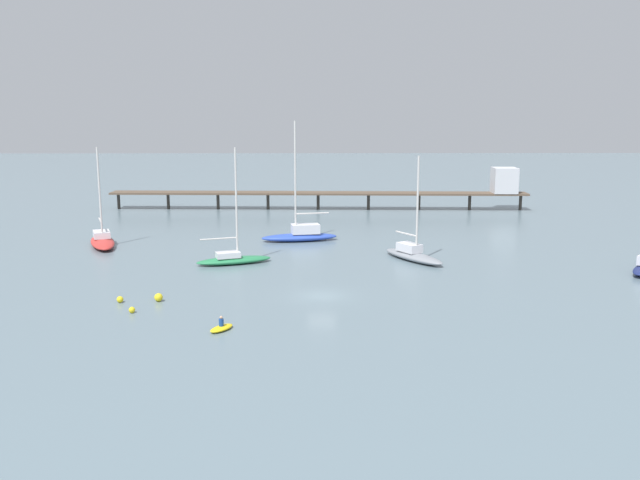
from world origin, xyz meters
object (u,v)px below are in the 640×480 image
pier (398,188)px  sailboat_blue (301,234)px  mooring_buoy_near (159,297)px  dinghy_yellow (221,327)px  sailboat_gray (413,254)px  sailboat_green (233,258)px  mooring_buoy_mid (132,310)px  mooring_buoy_inner (120,299)px  sailboat_red (102,240)px

pier → sailboat_blue: (-15.56, -27.04, -2.71)m
mooring_buoy_near → dinghy_yellow: bearing=-50.5°
pier → sailboat_gray: 38.57m
pier → dinghy_yellow: pier is taller
sailboat_green → dinghy_yellow: 22.58m
mooring_buoy_mid → sailboat_green: bearing=70.9°
dinghy_yellow → mooring_buoy_inner: size_ratio=4.32×
dinghy_yellow → mooring_buoy_mid: size_ratio=4.75×
pier → sailboat_green: 46.04m
mooring_buoy_inner → mooring_buoy_mid: size_ratio=1.10×
dinghy_yellow → mooring_buoy_inner: 12.38m
mooring_buoy_inner → sailboat_gray: bearing=30.8°
pier → mooring_buoy_mid: 64.82m
dinghy_yellow → mooring_buoy_near: 10.26m
sailboat_blue → mooring_buoy_near: sailboat_blue is taller
sailboat_red → dinghy_yellow: bearing=-59.8°
sailboat_blue → sailboat_gray: bearing=-41.9°
sailboat_red → sailboat_gray: 37.82m
sailboat_red → sailboat_green: (17.17, -9.94, -0.05)m
mooring_buoy_near → mooring_buoy_mid: bearing=-113.0°
sailboat_gray → mooring_buoy_near: bearing=-146.5°
dinghy_yellow → sailboat_green: bearing=94.4°
sailboat_green → dinghy_yellow: (1.74, -22.51, -0.47)m
sailboat_red → mooring_buoy_mid: bearing=-68.6°
mooring_buoy_mid → dinghy_yellow: bearing=-29.7°
pier → sailboat_red: sailboat_red is taller
mooring_buoy_inner → sailboat_green: bearing=61.7°
sailboat_green → sailboat_gray: bearing=4.7°
sailboat_gray → sailboat_green: 19.79m
sailboat_gray → mooring_buoy_near: sailboat_gray is taller
mooring_buoy_near → mooring_buoy_mid: 3.66m
sailboat_gray → sailboat_green: bearing=-175.3°
sailboat_gray → sailboat_blue: sailboat_blue is taller
sailboat_gray → mooring_buoy_near: (-24.51, -16.22, -0.38)m
sailboat_gray → mooring_buoy_inner: (-27.77, -16.56, -0.46)m
sailboat_red → sailboat_blue: (24.27, 2.99, 0.18)m
sailboat_red → mooring_buoy_near: size_ratio=16.46×
sailboat_green → sailboat_blue: (7.09, 12.93, 0.22)m
sailboat_green → mooring_buoy_near: sailboat_green is taller
sailboat_gray → dinghy_yellow: (-17.98, -24.13, -0.52)m
pier → mooring_buoy_mid: bearing=-116.5°
sailboat_green → mooring_buoy_near: bearing=-108.2°
sailboat_gray → mooring_buoy_mid: bearing=-142.9°
pier → sailboat_green: bearing=-119.5°
sailboat_gray → sailboat_blue: size_ratio=0.77×
mooring_buoy_inner → dinghy_yellow: bearing=-37.7°
sailboat_gray → mooring_buoy_mid: size_ratio=22.35×
pier → sailboat_gray: bearing=-94.4°
sailboat_red → pier: bearing=37.0°
dinghy_yellow → pier: bearing=71.5°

